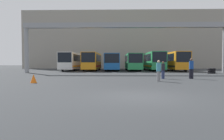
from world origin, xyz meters
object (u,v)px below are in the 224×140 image
object	(u,v)px
bus_slot_5	(174,60)
pedestrian_near_right	(159,70)
pedestrian_near_left	(163,70)
traffic_cone	(34,79)
pedestrian_far_center	(191,68)
bus_slot_3	(133,61)
bus_slot_4	(153,60)
tire_stack	(211,71)
bus_slot_0	(73,61)
bus_slot_1	(92,61)
bus_slot_2	(113,61)

from	to	relation	value
bus_slot_5	pedestrian_near_right	world-z (taller)	bus_slot_5
pedestrian_near_left	traffic_cone	bearing A→B (deg)	167.65
pedestrian_near_left	traffic_cone	xyz separation A→B (m)	(-10.21, -3.96, -0.53)
pedestrian_far_center	pedestrian_near_right	xyz separation A→B (m)	(-3.48, -2.55, -0.11)
bus_slot_3	bus_slot_4	xyz separation A→B (m)	(3.74, 0.20, 0.15)
pedestrian_near_left	pedestrian_near_right	bearing A→B (deg)	-143.92
bus_slot_5	bus_slot_4	bearing A→B (deg)	170.62
pedestrian_far_center	tire_stack	size ratio (longest dim) A/B	1.79
bus_slot_3	bus_slot_5	distance (m)	7.50
pedestrian_far_center	bus_slot_0	bearing A→B (deg)	147.90
pedestrian_far_center	bus_slot_1	bearing A→B (deg)	141.17
bus_slot_2	pedestrian_far_center	bearing A→B (deg)	-67.91
bus_slot_0	bus_slot_2	distance (m)	7.52
traffic_cone	bus_slot_5	bearing A→B (deg)	54.16
bus_slot_0	pedestrian_near_right	world-z (taller)	bus_slot_0
bus_slot_0	pedestrian_near_right	size ratio (longest dim) A/B	7.39
bus_slot_3	pedestrian_near_left	distance (m)	19.28
bus_slot_0	bus_slot_5	size ratio (longest dim) A/B	1.09
bus_slot_3	pedestrian_near_right	xyz separation A→B (m)	(0.33, -21.71, -0.85)
bus_slot_0	bus_slot_3	distance (m)	11.24
bus_slot_4	bus_slot_5	bearing A→B (deg)	-9.38
bus_slot_2	pedestrian_near_left	bearing A→B (deg)	-75.01
bus_slot_2	bus_slot_5	bearing A→B (deg)	0.64
pedestrian_near_left	pedestrian_near_right	world-z (taller)	pedestrian_near_right
bus_slot_1	pedestrian_near_left	xyz separation A→B (m)	(8.74, -18.66, -1.00)
bus_slot_1	bus_slot_5	size ratio (longest dim) A/B	0.98
bus_slot_0	pedestrian_far_center	xyz separation A→B (m)	(15.05, -19.26, -0.85)
bus_slot_1	bus_slot_3	distance (m)	7.51
bus_slot_3	bus_slot_0	bearing A→B (deg)	179.52
bus_slot_4	pedestrian_near_left	bearing A→B (deg)	-97.31
bus_slot_4	bus_slot_1	bearing A→B (deg)	-176.17
traffic_cone	bus_slot_0	bearing A→B (deg)	95.60
bus_slot_1	bus_slot_3	xyz separation A→B (m)	(7.49, 0.55, -0.11)
bus_slot_0	tire_stack	distance (m)	23.49
bus_slot_5	bus_slot_3	bearing A→B (deg)	176.78
bus_slot_2	bus_slot_5	size ratio (longest dim) A/B	0.98
bus_slot_0	bus_slot_3	bearing A→B (deg)	-0.48
bus_slot_3	pedestrian_near_right	world-z (taller)	bus_slot_3
bus_slot_3	traffic_cone	xyz separation A→B (m)	(-8.95, -23.18, -1.42)
bus_slot_2	bus_slot_0	bearing A→B (deg)	175.11
bus_slot_0	tire_stack	world-z (taller)	bus_slot_0
bus_slot_1	pedestrian_far_center	bearing A→B (deg)	-58.73
bus_slot_3	traffic_cone	size ratio (longest dim) A/B	19.24
bus_slot_2	bus_slot_3	world-z (taller)	bus_slot_3
bus_slot_1	pedestrian_far_center	size ratio (longest dim) A/B	5.86
pedestrian_near_right	traffic_cone	bearing A→B (deg)	-40.20
bus_slot_2	traffic_cone	world-z (taller)	bus_slot_2
bus_slot_0	bus_slot_1	bearing A→B (deg)	-9.82
bus_slot_3	pedestrian_far_center	xyz separation A→B (m)	(3.81, -19.16, -0.74)
bus_slot_3	pedestrian_far_center	distance (m)	19.55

